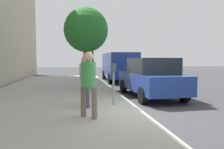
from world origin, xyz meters
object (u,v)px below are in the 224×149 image
(parked_sedan_near, at_px, (151,77))
(street_tree, at_px, (86,31))
(pedestrian_bystander, at_px, (89,79))
(traffic_signal, at_px, (94,47))
(parked_van_far, at_px, (119,65))
(parking_meter, at_px, (114,75))
(pedestrian_at_meter, at_px, (85,77))

(parked_sedan_near, relative_size, street_tree, 1.02)
(pedestrian_bystander, xyz_separation_m, traffic_signal, (9.25, -0.99, 1.39))
(pedestrian_bystander, bearing_deg, parked_van_far, 28.02)
(parking_meter, distance_m, pedestrian_bystander, 1.67)
(pedestrian_at_meter, bearing_deg, parked_van_far, 53.83)
(pedestrian_bystander, bearing_deg, street_tree, 41.63)
(pedestrian_at_meter, height_order, traffic_signal, traffic_signal)
(parking_meter, bearing_deg, pedestrian_bystander, 146.27)
(pedestrian_bystander, distance_m, traffic_signal, 9.40)
(street_tree, relative_size, traffic_signal, 1.22)
(pedestrian_at_meter, bearing_deg, parking_meter, -12.62)
(pedestrian_at_meter, distance_m, street_tree, 5.29)
(street_tree, bearing_deg, parked_van_far, -32.73)
(traffic_signal, bearing_deg, pedestrian_bystander, 173.86)
(parking_meter, relative_size, street_tree, 0.32)
(parked_van_far, bearing_deg, pedestrian_bystander, 163.83)
(parked_sedan_near, bearing_deg, pedestrian_bystander, 138.59)
(traffic_signal, bearing_deg, parking_meter, 179.53)
(pedestrian_at_meter, distance_m, traffic_signal, 8.13)
(pedestrian_bystander, relative_size, traffic_signal, 0.49)
(pedestrian_at_meter, bearing_deg, pedestrian_bystander, -106.46)
(parked_sedan_near, relative_size, parked_van_far, 0.85)
(pedestrian_at_meter, bearing_deg, parked_sedan_near, 17.09)
(parked_van_far, distance_m, traffic_signal, 2.67)
(parked_van_far, bearing_deg, traffic_signal, 119.48)
(pedestrian_bystander, height_order, traffic_signal, traffic_signal)
(pedestrian_at_meter, relative_size, parked_van_far, 0.32)
(traffic_signal, bearing_deg, parked_van_far, -60.52)
(street_tree, bearing_deg, pedestrian_at_meter, 176.42)
(parked_sedan_near, bearing_deg, traffic_signal, 19.11)
(parking_meter, distance_m, pedestrian_at_meter, 0.96)
(parking_meter, relative_size, pedestrian_bystander, 0.80)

